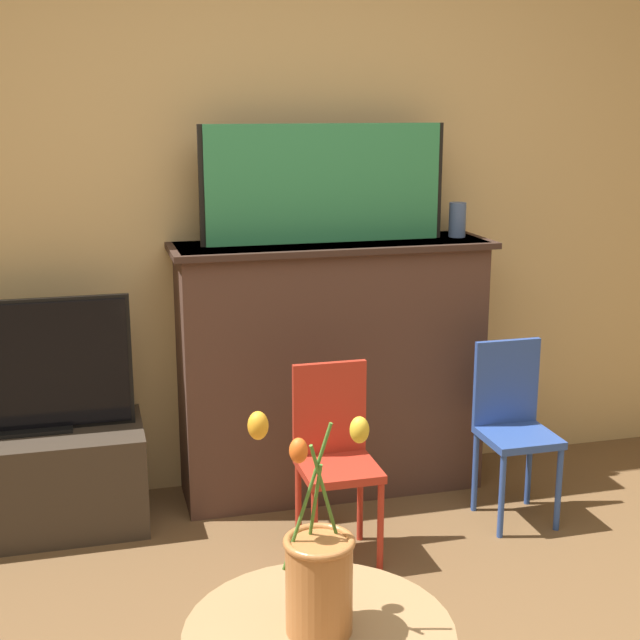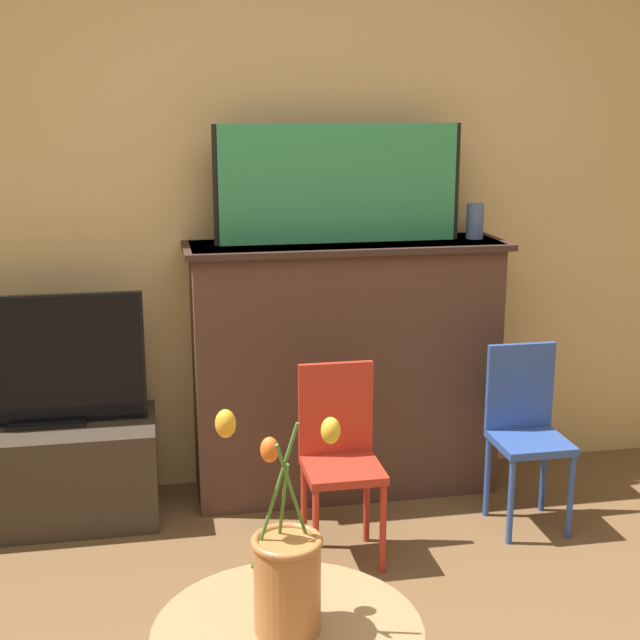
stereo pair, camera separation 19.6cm
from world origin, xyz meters
name	(u,v)px [view 2 (the right image)]	position (x,y,z in m)	size (l,w,h in m)	color
wall_back	(268,174)	(0.00, 2.13, 1.35)	(8.00, 0.06, 2.70)	tan
fireplace_mantel	(345,366)	(0.29, 1.92, 0.56)	(1.33, 0.39, 1.08)	#4C3328
painting	(339,184)	(0.26, 1.93, 1.32)	(1.01, 0.03, 0.48)	black
mantel_candle	(475,221)	(0.84, 1.92, 1.16)	(0.07, 0.07, 0.15)	#4C6699
tv_stand	(52,472)	(-0.93, 1.86, 0.20)	(0.83, 0.45, 0.40)	#382D23
tv_monitor	(43,363)	(-0.93, 1.86, 0.66)	(0.78, 0.12, 0.52)	black
chair_red	(340,450)	(0.15, 1.36, 0.41)	(0.28, 0.28, 0.72)	#B22D1E
chair_blue	(525,424)	(0.92, 1.48, 0.41)	(0.28, 0.28, 0.72)	#2D4C99
vase_tulips	(286,572)	(-0.23, 0.16, 0.63)	(0.28, 0.19, 0.52)	#AD6B38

